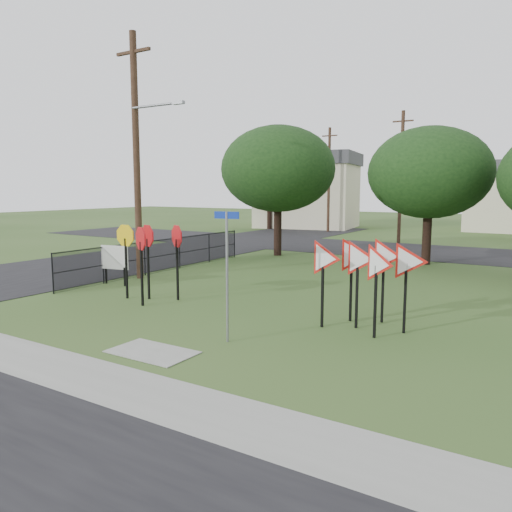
{
  "coord_description": "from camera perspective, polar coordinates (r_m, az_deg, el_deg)",
  "views": [
    {
      "loc": [
        7.95,
        -10.55,
        3.75
      ],
      "look_at": [
        -0.55,
        3.0,
        1.6
      ],
      "focal_mm": 35.0,
      "sensor_mm": 36.0,
      "label": 1
    }
  ],
  "objects": [
    {
      "name": "tree_near_left",
      "position": [
        28.25,
        2.53,
        9.9
      ],
      "size": [
        6.4,
        6.4,
        7.27
      ],
      "color": "black",
      "rests_on": "ground"
    },
    {
      "name": "street_far",
      "position": [
        31.78,
        17.4,
        0.55
      ],
      "size": [
        60.0,
        8.0,
        0.02
      ],
      "primitive_type": "cube",
      "color": "black",
      "rests_on": "ground"
    },
    {
      "name": "curb_pad",
      "position": [
        11.98,
        -11.78,
        -10.7
      ],
      "size": [
        2.0,
        1.2,
        0.02
      ],
      "primitive_type": "cube",
      "color": "gray",
      "rests_on": "ground"
    },
    {
      "name": "ground",
      "position": [
        13.73,
        -4.77,
        -8.22
      ],
      "size": [
        140.0,
        140.0,
        0.0
      ],
      "primitive_type": "plane",
      "color": "#2E4C1C"
    },
    {
      "name": "info_board",
      "position": [
        20.32,
        -15.86,
        -0.31
      ],
      "size": [
        1.23,
        0.26,
        1.56
      ],
      "color": "black",
      "rests_on": "ground"
    },
    {
      "name": "planting_strip",
      "position": [
        10.18,
        -23.94,
        -14.6
      ],
      "size": [
        30.0,
        0.8,
        0.02
      ],
      "primitive_type": "cube",
      "color": "#2E4C1C",
      "rests_on": "ground"
    },
    {
      "name": "far_pole_c",
      "position": [
        44.35,
        8.32,
        8.68
      ],
      "size": [
        1.4,
        0.24,
        9.0
      ],
      "color": "#472F20",
      "rests_on": "ground"
    },
    {
      "name": "sidewalk",
      "position": [
        10.84,
        -18.55,
        -12.95
      ],
      "size": [
        30.0,
        1.6,
        0.02
      ],
      "primitive_type": "cube",
      "color": "gray",
      "rests_on": "ground"
    },
    {
      "name": "fence_run",
      "position": [
        23.08,
        -10.6,
        0.15
      ],
      "size": [
        0.05,
        11.55,
        1.5
      ],
      "color": "black",
      "rests_on": "ground"
    },
    {
      "name": "house_left",
      "position": [
        49.66,
        5.93,
        7.51
      ],
      "size": [
        10.58,
        8.88,
        7.2
      ],
      "color": "beige",
      "rests_on": "ground"
    },
    {
      "name": "street_name_sign",
      "position": [
        12.13,
        -3.33,
        -1.46
      ],
      "size": [
        0.66,
        0.1,
        3.22
      ],
      "color": "gray",
      "rests_on": "ground"
    },
    {
      "name": "far_pole_a",
      "position": [
        35.96,
        16.23,
        8.72
      ],
      "size": [
        1.4,
        0.24,
        9.0
      ],
      "color": "#472F20",
      "rests_on": "ground"
    },
    {
      "name": "street_left",
      "position": [
        28.88,
        -11.95,
        0.05
      ],
      "size": [
        8.0,
        50.0,
        0.02
      ],
      "primitive_type": "cube",
      "color": "black",
      "rests_on": "ground"
    },
    {
      "name": "tree_near_mid",
      "position": [
        26.24,
        19.23,
        8.97
      ],
      "size": [
        6.0,
        6.0,
        6.8
      ],
      "color": "black",
      "rests_on": "ground"
    },
    {
      "name": "yield_sign_cluster",
      "position": [
        13.65,
        12.46,
        -0.75
      ],
      "size": [
        3.13,
        1.86,
        2.45
      ],
      "color": "black",
      "rests_on": "ground"
    },
    {
      "name": "utility_pole_main",
      "position": [
        21.42,
        -13.4,
        11.37
      ],
      "size": [
        3.55,
        0.33,
        10.0
      ],
      "color": "#472F20",
      "rests_on": "ground"
    },
    {
      "name": "tree_far_left",
      "position": [
        47.11,
        1.56,
        9.39
      ],
      "size": [
        6.8,
        6.8,
        7.73
      ],
      "color": "black",
      "rests_on": "ground"
    },
    {
      "name": "stop_sign_cluster",
      "position": [
        17.02,
        -12.27,
        1.26
      ],
      "size": [
        2.43,
        1.6,
        2.58
      ],
      "color": "black",
      "rests_on": "ground"
    }
  ]
}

